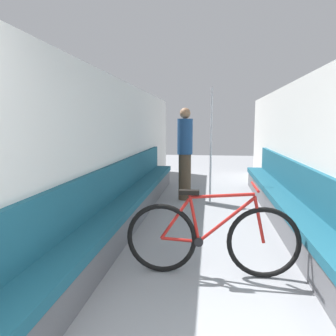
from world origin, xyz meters
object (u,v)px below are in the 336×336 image
object	(u,v)px
bench_seat_row_left	(128,203)
passenger_standing	(185,153)
grab_pole_near	(211,148)
bench_seat_row_right	(290,208)
bicycle	(211,238)

from	to	relation	value
bench_seat_row_left	passenger_standing	distance (m)	1.92
grab_pole_near	bench_seat_row_right	bearing A→B (deg)	-51.28
bicycle	passenger_standing	distance (m)	3.35
bench_seat_row_left	grab_pole_near	world-z (taller)	grab_pole_near
bench_seat_row_left	grab_pole_near	size ratio (longest dim) A/B	3.15
bench_seat_row_right	grab_pole_near	size ratio (longest dim) A/B	3.15
bench_seat_row_right	bicycle	xyz separation A→B (m)	(-1.12, -1.60, 0.07)
grab_pole_near	bench_seat_row_left	bearing A→B (deg)	-131.08
bench_seat_row_left	bicycle	distance (m)	2.03
bench_seat_row_right	bicycle	size ratio (longest dim) A/B	3.98
bench_seat_row_right	bicycle	bearing A→B (deg)	-125.05
bench_seat_row_left	grab_pole_near	bearing A→B (deg)	48.92
grab_pole_near	passenger_standing	xyz separation A→B (m)	(-0.51, 0.24, -0.12)
bench_seat_row_right	grab_pole_near	world-z (taller)	grab_pole_near
grab_pole_near	passenger_standing	world-z (taller)	grab_pole_near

